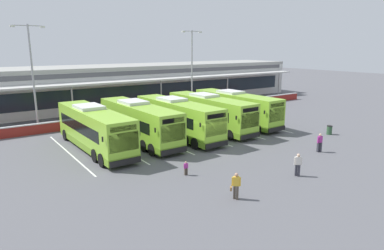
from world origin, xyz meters
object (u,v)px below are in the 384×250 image
coach_bus_centre (177,119)px  pedestrian_in_dark_coat (298,164)px  coach_bus_left_centre (139,123)px  coach_bus_rightmost (236,109)px  coach_bus_right_centre (210,113)px  pedestrian_near_bin (320,142)px  lamp_post_centre (192,65)px  pedestrian_with_handbag (236,185)px  coach_bus_leftmost (94,129)px  lamp_post_west (32,71)px  pedestrian_child (186,168)px  litter_bin (329,130)px

coach_bus_centre → pedestrian_in_dark_coat: bearing=-86.0°
coach_bus_left_centre → coach_bus_rightmost: bearing=1.2°
coach_bus_right_centre → pedestrian_near_bin: (2.61, -11.81, -0.91)m
pedestrian_in_dark_coat → lamp_post_centre: bearing=70.6°
coach_bus_right_centre → pedestrian_with_handbag: 17.32m
coach_bus_leftmost → pedestrian_with_handbag: bearing=-77.1°
coach_bus_rightmost → lamp_post_west: (-19.41, 10.09, 4.50)m
pedestrian_near_bin → pedestrian_with_handbag: bearing=-167.3°
pedestrian_in_dark_coat → pedestrian_child: size_ratio=1.61×
coach_bus_left_centre → pedestrian_with_handbag: coach_bus_left_centre is taller
coach_bus_left_centre → coach_bus_right_centre: 8.38m
pedestrian_near_bin → lamp_post_centre: 23.79m
coach_bus_left_centre → coach_bus_rightmost: same height
coach_bus_right_centre → pedestrian_with_handbag: size_ratio=7.53×
lamp_post_west → lamp_post_centre: same height
coach_bus_right_centre → coach_bus_leftmost: bearing=-179.7°
coach_bus_leftmost → pedestrian_child: bearing=-72.5°
coach_bus_right_centre → lamp_post_west: (-15.27, 10.47, 4.50)m
lamp_post_west → coach_bus_left_centre: bearing=-56.3°
coach_bus_left_centre → lamp_post_west: lamp_post_west is taller
pedestrian_with_handbag → pedestrian_near_bin: (12.03, 2.70, 0.02)m
pedestrian_with_handbag → litter_bin: (18.07, 5.70, -0.39)m
coach_bus_right_centre → coach_bus_rightmost: (4.14, 0.39, 0.00)m
coach_bus_centre → lamp_post_west: 16.03m
coach_bus_leftmost → coach_bus_right_centre: same height
lamp_post_west → lamp_post_centre: (20.80, 0.70, 0.00)m
coach_bus_right_centre → litter_bin: 12.42m
coach_bus_left_centre → lamp_post_west: 13.21m
coach_bus_rightmost → pedestrian_child: size_ratio=12.14×
coach_bus_rightmost → pedestrian_near_bin: (-1.52, -12.20, -0.91)m
litter_bin → pedestrian_child: bearing=-177.2°
pedestrian_in_dark_coat → pedestrian_child: 7.73m
coach_bus_left_centre → litter_bin: coach_bus_left_centre is taller
coach_bus_left_centre → coach_bus_right_centre: size_ratio=1.00×
pedestrian_with_handbag → litter_bin: pedestrian_with_handbag is taller
pedestrian_child → lamp_post_centre: (15.20, 20.87, 5.75)m
lamp_post_centre → coach_bus_centre: bearing=-130.6°
litter_bin → coach_bus_rightmost: bearing=116.2°
coach_bus_left_centre → litter_bin: 19.29m
coach_bus_leftmost → coach_bus_centre: (8.30, -0.35, 0.00)m
coach_bus_leftmost → coach_bus_left_centre: (4.33, 0.20, 0.00)m
pedestrian_in_dark_coat → litter_bin: (12.10, 5.46, -0.41)m
coach_bus_centre → coach_bus_right_centre: (4.41, 0.42, 0.00)m
coach_bus_rightmost → pedestrian_child: 17.14m
coach_bus_left_centre → coach_bus_right_centre: same height
coach_bus_right_centre → pedestrian_with_handbag: coach_bus_right_centre is taller
coach_bus_leftmost → pedestrian_child: coach_bus_leftmost is taller
lamp_post_centre → pedestrian_child: bearing=-126.1°
pedestrian_near_bin → pedestrian_child: bearing=170.2°
coach_bus_left_centre → lamp_post_centre: size_ratio=1.11×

